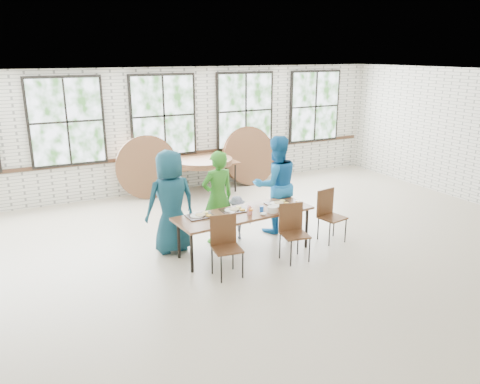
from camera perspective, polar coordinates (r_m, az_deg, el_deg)
The scene contains 13 objects.
room at distance 11.46m, azimuth -9.29°, elevation 8.93°, with size 12.00×12.00×12.00m.
dining_table at distance 7.92m, azimuth 0.53°, elevation -2.81°, with size 2.45×0.98×0.74m.
chair_near_left at distance 7.23m, azimuth -1.82°, elevation -5.90°, with size 0.47×0.46×0.95m.
chair_near_right at distance 7.81m, azimuth 6.45°, elevation -4.25°, with size 0.48×0.47×0.95m.
chair_spare at distance 8.68m, azimuth 10.76°, elevation -2.26°, with size 0.49×0.48×0.95m.
adult_teal at distance 8.03m, azimuth -8.45°, elevation -1.17°, with size 0.88×0.57×1.79m, color #164B56.
adult_green at distance 8.35m, azimuth -2.74°, elevation -0.66°, with size 0.62×0.41×1.70m, color #2E7C21.
toddler at distance 8.64m, azimuth -0.39°, elevation -3.11°, with size 0.53×0.30×0.81m, color #151D42.
adult_blue at distance 8.86m, azimuth 4.39°, elevation 0.91°, with size 0.90×0.70×1.86m, color #1868AD.
storage_table at distance 11.39m, azimuth -4.72°, elevation 3.20°, with size 1.84×0.85×0.74m.
tabletop_clutter at distance 7.94m, azimuth 1.38°, elevation -2.20°, with size 1.96×0.64×0.11m.
round_tops_stacked at distance 11.36m, azimuth -4.73°, elevation 3.78°, with size 1.50×1.50×0.13m.
round_tops_leaning at distance 11.82m, azimuth -2.74°, elevation 3.98°, with size 4.23×0.42×1.50m.
Camera 1 is at (-3.45, -6.39, 3.34)m, focal length 35.00 mm.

